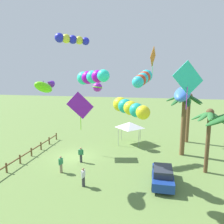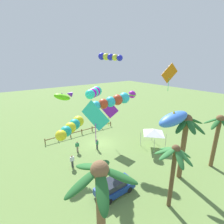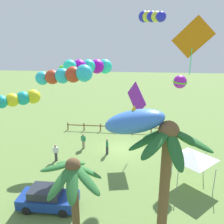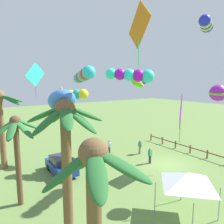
{
  "view_description": "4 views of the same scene",
  "coord_description": "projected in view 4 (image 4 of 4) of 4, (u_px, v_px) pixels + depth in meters",
  "views": [
    {
      "loc": [
        21.31,
        8.43,
        9.09
      ],
      "look_at": [
        0.1,
        4.18,
        5.2
      ],
      "focal_mm": 34.6,
      "sensor_mm": 36.0,
      "label": 1
    },
    {
      "loc": [
        12.04,
        19.55,
        12.34
      ],
      "look_at": [
        1.19,
        4.72,
        6.58
      ],
      "focal_mm": 26.32,
      "sensor_mm": 36.0,
      "label": 2
    },
    {
      "loc": [
        -1.42,
        22.0,
        10.88
      ],
      "look_at": [
        0.32,
        5.46,
        5.72
      ],
      "focal_mm": 37.61,
      "sensor_mm": 36.0,
      "label": 3
    },
    {
      "loc": [
        -12.75,
        15.5,
        8.12
      ],
      "look_at": [
        1.6,
        5.54,
        5.55
      ],
      "focal_mm": 32.94,
      "sensor_mm": 36.0,
      "label": 4
    }
  ],
  "objects": [
    {
      "name": "kite_diamond_4",
      "position": [
        35.0,
        75.0,
        18.63
      ],
      "size": [
        1.01,
        2.04,
        3.12
      ],
      "color": "#2ACCBB"
    },
    {
      "name": "festival_tent",
      "position": [
        188.0,
        179.0,
        12.09
      ],
      "size": [
        2.86,
        2.86,
        2.85
      ],
      "color": "#9E9EA3",
      "rests_on": "ground"
    },
    {
      "name": "palm_tree_2",
      "position": [
        95.0,
        201.0,
        5.96
      ],
      "size": [
        3.18,
        3.03,
        6.58
      ],
      "color": "brown",
      "rests_on": "ground"
    },
    {
      "name": "kite_ball_8",
      "position": [
        218.0,
        93.0,
        14.3
      ],
      "size": [
        1.78,
        1.78,
        1.16
      ],
      "color": "purple"
    },
    {
      "name": "kite_tube_3",
      "position": [
        72.0,
        94.0,
        21.22
      ],
      "size": [
        3.26,
        2.73,
        1.09
      ],
      "color": "yellow"
    },
    {
      "name": "kite_fish_7",
      "position": [
        138.0,
        83.0,
        23.47
      ],
      "size": [
        2.51,
        1.17,
        1.41
      ],
      "color": "#67E917"
    },
    {
      "name": "spectator_2",
      "position": [
        140.0,
        147.0,
        23.25
      ],
      "size": [
        0.53,
        0.32,
        1.59
      ],
      "color": "gray",
      "rests_on": "ground"
    },
    {
      "name": "kite_tube_1",
      "position": [
        84.0,
        75.0,
        17.38
      ],
      "size": [
        3.92,
        1.47,
        1.42
      ],
      "color": "#2CC3D5"
    },
    {
      "name": "kite_tube_5",
      "position": [
        131.0,
        75.0,
        19.39
      ],
      "size": [
        3.53,
        3.67,
        1.4
      ],
      "color": "#28EDCB"
    },
    {
      "name": "parked_car_0",
      "position": [
        61.0,
        165.0,
        18.38
      ],
      "size": [
        3.9,
        1.75,
        1.51
      ],
      "color": "navy",
      "rests_on": "ground"
    },
    {
      "name": "spectator_1",
      "position": [
        150.0,
        155.0,
        20.55
      ],
      "size": [
        0.28,
        0.55,
        1.59
      ],
      "color": "#38383D",
      "rests_on": "ground"
    },
    {
      "name": "palm_tree_0",
      "position": [
        66.0,
        135.0,
        10.52
      ],
      "size": [
        4.01,
        3.97,
        7.29
      ],
      "color": "brown",
      "rests_on": "ground"
    },
    {
      "name": "spectator_0",
      "position": [
        109.0,
        147.0,
        23.25
      ],
      "size": [
        0.55,
        0.26,
        1.59
      ],
      "color": "#38383D",
      "rests_on": "ground"
    },
    {
      "name": "kite_tube_6",
      "position": [
        206.0,
        24.0,
        16.93
      ],
      "size": [
        2.33,
        3.53,
        1.2
      ],
      "color": "#2227CD"
    },
    {
      "name": "palm_tree_1",
      "position": [
        17.0,
        138.0,
        13.14
      ],
      "size": [
        3.13,
        3.1,
        6.03
      ],
      "color": "brown",
      "rests_on": "ground"
    },
    {
      "name": "kite_diamond_0",
      "position": [
        181.0,
        112.0,
        18.17
      ],
      "size": [
        1.82,
        2.63,
        4.39
      ],
      "color": "purple"
    },
    {
      "name": "ground_plane",
      "position": [
        167.0,
        165.0,
        20.29
      ],
      "size": [
        120.0,
        120.0,
        0.0
      ],
      "primitive_type": "plane",
      "color": "olive"
    },
    {
      "name": "kite_fish_9",
      "position": [
        62.0,
        102.0,
        11.7
      ],
      "size": [
        3.88,
        2.38,
        1.99
      ],
      "color": "#3B74DB"
    },
    {
      "name": "kite_diamond_2",
      "position": [
        139.0,
        26.0,
        10.54
      ],
      "size": [
        2.25,
        0.57,
        3.21
      ],
      "color": "orange"
    },
    {
      "name": "palm_tree_3",
      "position": [
        1.0,
        112.0,
        18.73
      ],
      "size": [
        3.88,
        4.04,
        7.4
      ],
      "color": "brown",
      "rests_on": "ground"
    },
    {
      "name": "rail_fence",
      "position": [
        190.0,
        148.0,
        23.54
      ],
      "size": [
        12.55,
        0.12,
        0.95
      ],
      "color": "brown",
      "rests_on": "ground"
    }
  ]
}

